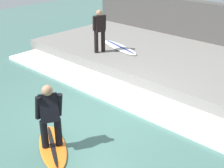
# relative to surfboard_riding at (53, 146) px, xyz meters

# --- Properties ---
(ground_plane) EXTENTS (28.00, 28.00, 0.00)m
(ground_plane) POSITION_rel_surfboard_riding_xyz_m (1.60, 0.24, -0.03)
(ground_plane) COLOR #426B60
(concrete_ledge) EXTENTS (4.40, 11.27, 0.43)m
(concrete_ledge) POSITION_rel_surfboard_riding_xyz_m (5.63, 0.24, 0.19)
(concrete_ledge) COLOR slate
(concrete_ledge) RESTS_ON ground_plane
(back_wall) EXTENTS (0.50, 11.83, 1.90)m
(back_wall) POSITION_rel_surfboard_riding_xyz_m (8.08, 0.24, 0.92)
(back_wall) COLOR #474442
(back_wall) RESTS_ON ground_plane
(wave_foam_crest) EXTENTS (1.16, 10.71, 0.10)m
(wave_foam_crest) POSITION_rel_surfboard_riding_xyz_m (2.85, 0.24, 0.02)
(wave_foam_crest) COLOR white
(wave_foam_crest) RESTS_ON ground_plane
(surfboard_riding) EXTENTS (1.31, 1.70, 0.07)m
(surfboard_riding) POSITION_rel_surfboard_riding_xyz_m (0.00, 0.00, 0.00)
(surfboard_riding) COLOR orange
(surfboard_riding) RESTS_ON ground_plane
(surfer_riding) EXTENTS (0.52, 0.54, 1.41)m
(surfer_riding) POSITION_rel_surfboard_riding_xyz_m (0.00, 0.00, 0.81)
(surfer_riding) COLOR black
(surfer_riding) RESTS_ON surfboard_riding
(surfer_waiting_near) EXTENTS (0.49, 0.33, 1.48)m
(surfer_waiting_near) POSITION_rel_surfboard_riding_xyz_m (4.25, 2.80, 1.23)
(surfer_waiting_near) COLOR black
(surfer_waiting_near) RESTS_ON concrete_ledge
(surfboard_waiting_near) EXTENTS (1.06, 2.10, 0.07)m
(surfboard_waiting_near) POSITION_rel_surfboard_riding_xyz_m (5.05, 2.58, 0.43)
(surfboard_waiting_near) COLOR white
(surfboard_waiting_near) RESTS_ON concrete_ledge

